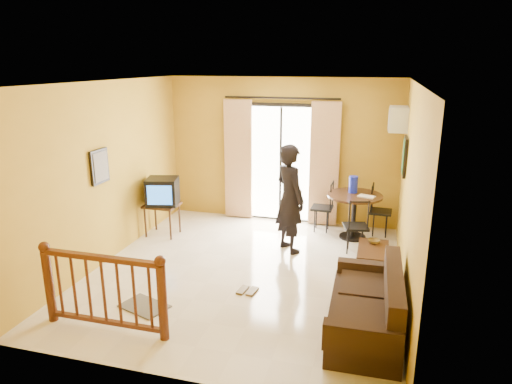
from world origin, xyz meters
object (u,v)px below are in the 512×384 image
(standing_person, at_px, (290,199))
(dining_table, at_px, (354,203))
(television, at_px, (162,191))
(coffee_table, at_px, (373,256))
(sofa, at_px, (370,310))

(standing_person, bearing_deg, dining_table, -94.36)
(television, height_order, dining_table, television)
(television, height_order, coffee_table, television)
(standing_person, bearing_deg, television, 43.52)
(dining_table, height_order, sofa, sofa)
(sofa, xyz_separation_m, standing_person, (-1.39, 2.19, 0.60))
(standing_person, bearing_deg, sofa, 167.65)
(television, bearing_deg, dining_table, -1.21)
(dining_table, bearing_deg, coffee_table, -73.87)
(coffee_table, distance_m, standing_person, 1.60)
(dining_table, relative_size, coffee_table, 1.20)
(dining_table, relative_size, standing_person, 0.54)
(sofa, relative_size, standing_person, 0.94)
(television, xyz_separation_m, coffee_table, (3.72, -0.53, -0.59))
(coffee_table, bearing_deg, standing_person, 161.68)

